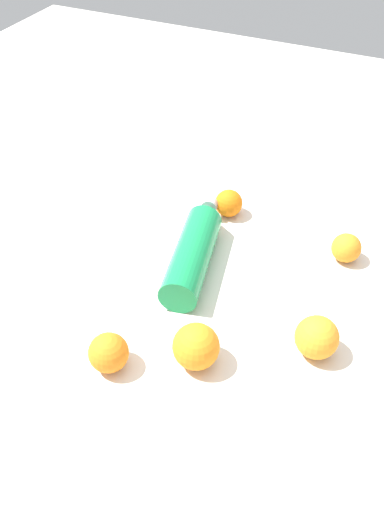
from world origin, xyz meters
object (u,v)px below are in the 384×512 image
Objects in this scene: orange_1 at (317,337)px; orange_4 at (229,203)px; orange_0 at (196,346)px; orange_2 at (109,353)px; orange_3 at (346,248)px; water_bottle at (195,249)px.

orange_4 is (-0.28, 0.31, -0.01)m from orange_1.
orange_0 is 0.43m from orange_4.
orange_2 is at bearing -152.02° from orange_0.
orange_0 is at bearing -75.62° from orange_4.
orange_1 is 1.26× the size of orange_3.
orange_0 is at bearing 27.98° from orange_2.
orange_0 is 0.15m from orange_2.
orange_3 is (-0.01, 0.26, -0.01)m from orange_1.
water_bottle is 3.83× the size of orange_0.
orange_1 is at bearing 30.62° from orange_0.
orange_0 reaches higher than orange_2.
orange_2 is 1.11× the size of orange_4.
water_bottle is 5.10× the size of orange_3.
orange_3 is 0.98× the size of orange_4.
orange_3 is at bearing -75.05° from water_bottle.
orange_0 is 0.41m from orange_3.
orange_0 is at bearing -166.65° from water_bottle.
orange_2 reaches higher than orange_3.
orange_2 reaches higher than orange_4.
orange_1 reaches higher than orange_3.
orange_2 is (-0.13, -0.07, -0.01)m from orange_0.
water_bottle is at bearing -153.37° from orange_3.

